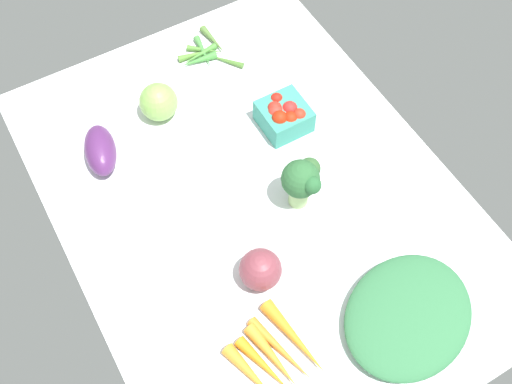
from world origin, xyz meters
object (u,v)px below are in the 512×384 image
(heirloom_tomato_green, at_px, (159,102))
(broccoli_head, at_px, (302,179))
(red_onion_near_basket, at_px, (260,270))
(leafy_greens_clump, at_px, (408,316))
(carrot_bunch, at_px, (275,355))
(eggplant, at_px, (100,150))
(okra_pile, at_px, (205,53))
(berry_basket, at_px, (284,115))

(heirloom_tomato_green, xyz_separation_m, broccoli_head, (-0.34, -0.15, 0.03))
(red_onion_near_basket, relative_size, leafy_greens_clump, 0.31)
(heirloom_tomato_green, height_order, carrot_bunch, heirloom_tomato_green)
(red_onion_near_basket, bearing_deg, broccoli_head, -55.17)
(heirloom_tomato_green, relative_size, eggplant, 0.67)
(heirloom_tomato_green, bearing_deg, broccoli_head, -156.21)
(eggplant, xyz_separation_m, carrot_bunch, (-0.54, -0.10, -0.02))
(heirloom_tomato_green, bearing_deg, red_onion_near_basket, 179.12)
(okra_pile, distance_m, red_onion_near_basket, 0.58)
(okra_pile, xyz_separation_m, broccoli_head, (-0.45, 0.02, 0.07))
(okra_pile, height_order, heirloom_tomato_green, heirloom_tomato_green)
(carrot_bunch, bearing_deg, leafy_greens_clump, -104.22)
(red_onion_near_basket, height_order, broccoli_head, broccoli_head)
(heirloom_tomato_green, bearing_deg, berry_basket, -126.55)
(leafy_greens_clump, bearing_deg, broccoli_head, 5.67)
(okra_pile, xyz_separation_m, red_onion_near_basket, (-0.55, 0.17, 0.03))
(berry_basket, height_order, okra_pile, berry_basket)
(heirloom_tomato_green, relative_size, red_onion_near_basket, 1.05)
(carrot_bunch, bearing_deg, heirloom_tomato_green, -5.79)
(okra_pile, relative_size, broccoli_head, 1.30)
(okra_pile, bearing_deg, red_onion_near_basket, 162.74)
(berry_basket, relative_size, broccoli_head, 0.81)
(red_onion_near_basket, xyz_separation_m, eggplant, (0.40, 0.15, -0.01))
(heirloom_tomato_green, xyz_separation_m, red_onion_near_basket, (-0.45, 0.01, -0.00))
(heirloom_tomato_green, distance_m, red_onion_near_basket, 0.45)
(heirloom_tomato_green, height_order, eggplant, heirloom_tomato_green)
(heirloom_tomato_green, height_order, red_onion_near_basket, heirloom_tomato_green)
(red_onion_near_basket, bearing_deg, berry_basket, -38.08)
(heirloom_tomato_green, distance_m, eggplant, 0.16)
(berry_basket, xyz_separation_m, heirloom_tomato_green, (0.16, 0.22, 0.01))
(berry_basket, relative_size, carrot_bunch, 0.60)
(berry_basket, bearing_deg, okra_pile, 11.01)
(okra_pile, relative_size, carrot_bunch, 0.96)
(red_onion_near_basket, bearing_deg, eggplant, 20.57)
(heirloom_tomato_green, relative_size, broccoli_head, 0.69)
(eggplant, distance_m, leafy_greens_clump, 0.69)
(heirloom_tomato_green, xyz_separation_m, leafy_greens_clump, (-0.65, -0.18, -0.02))
(berry_basket, distance_m, heirloom_tomato_green, 0.27)
(okra_pile, height_order, carrot_bunch, carrot_bunch)
(okra_pile, xyz_separation_m, heirloom_tomato_green, (-0.11, 0.17, 0.03))
(leafy_greens_clump, bearing_deg, red_onion_near_basket, 42.83)
(red_onion_near_basket, bearing_deg, okra_pile, -17.26)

